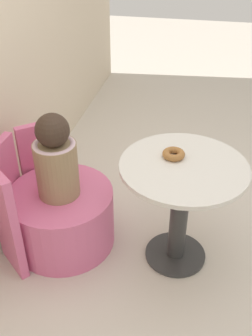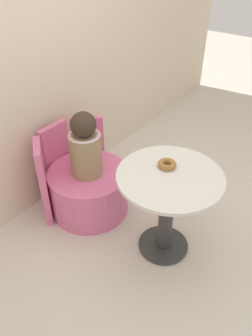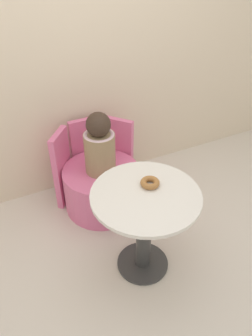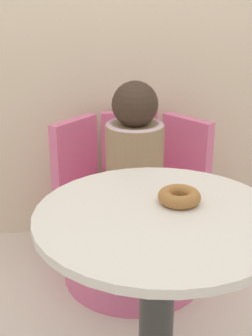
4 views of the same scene
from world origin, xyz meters
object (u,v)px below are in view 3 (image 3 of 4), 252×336
round_table (145,217)px  tub_chair (102,188)px  donut (150,183)px  child_figure (99,145)px

round_table → tub_chair: (-0.01, 0.72, -0.29)m
tub_chair → donut: bearing=-83.3°
tub_chair → donut: donut is taller
round_table → tub_chair: bearing=90.9°
tub_chair → child_figure: (0.00, 0.00, 0.43)m
round_table → donut: 0.23m
round_table → tub_chair: round_table is taller
donut → round_table: bearing=-135.7°
child_figure → tub_chair: bearing=180.0°
child_figure → donut: 0.66m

